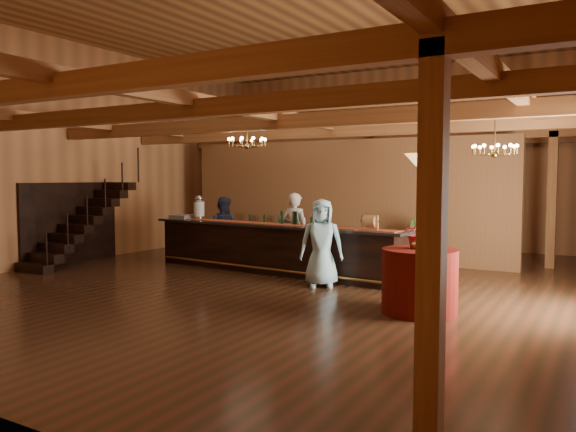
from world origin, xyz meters
The scene contains 27 objects.
floor centered at (0.00, 0.00, 0.00)m, with size 14.00×14.00×0.00m, color #462516.
ceiling centered at (0.00, 0.00, 5.50)m, with size 14.00×14.00×0.00m, color #A46E36.
wall_back centered at (0.00, 7.00, 2.75)m, with size 12.00×0.10×5.50m, color #C17D47.
wall_left centered at (-6.00, 0.00, 2.75)m, with size 0.10×14.00×5.50m, color #C17D47.
beam_grid centered at (0.00, 0.51, 3.24)m, with size 11.90×13.90×0.39m.
support_posts centered at (0.00, -0.50, 1.60)m, with size 9.20×10.20×3.20m.
partition_wall centered at (-0.50, 3.50, 1.55)m, with size 9.00×0.18×3.10m, color brown.
staircase centered at (-5.45, -0.74, 1.00)m, with size 1.00×2.80×2.00m.
backroom_boxes centered at (-0.29, 5.50, 0.53)m, with size 4.10×0.60×1.10m.
tasting_bar centered at (-0.83, 0.67, 0.55)m, with size 6.59×1.45×1.10m.
beverage_dispenser centered at (-3.11, 0.94, 1.38)m, with size 0.26×0.26×0.60m.
glass_rack_tray centered at (-3.58, 0.88, 1.14)m, with size 0.50×0.50×0.10m, color gray.
raffle_drum centered at (1.62, 0.38, 1.27)m, with size 0.34×0.24×0.30m.
bar_bottle_0 centered at (-0.62, 0.78, 1.24)m, with size 0.07×0.07×0.30m, color black.
bar_bottle_1 centered at (-0.30, 0.74, 1.24)m, with size 0.07×0.07×0.30m, color black.
bar_bottle_2 centered at (-0.22, 0.74, 1.24)m, with size 0.07×0.07×0.30m, color black.
backbar_shelf centered at (-1.90, 3.21, 0.40)m, with size 2.85×0.45×0.80m, color black.
round_table centered at (3.15, -1.35, 0.51)m, with size 1.17×1.17×1.01m, color #4A0F07.
chandelier_left centered at (-0.97, -0.08, 2.87)m, with size 0.80×0.80×0.48m.
chandelier_right centered at (3.82, 0.95, 2.65)m, with size 0.80×0.80×0.71m.
pendant_lamp centered at (3.15, -1.35, 2.40)m, with size 0.52×0.52×0.90m.
bartender centered at (-0.59, 1.30, 0.89)m, with size 0.65×0.43×1.78m, color silver.
staff_second centered at (-2.71, 1.38, 0.82)m, with size 0.80×0.62×1.64m, color #23263D.
guest centered at (0.87, -0.23, 0.86)m, with size 0.84×0.55×1.72m, color #9CCFDE.
floor_plant centered at (1.75, 2.84, 0.60)m, with size 0.66×0.53×1.20m, color #245D1D.
table_flowers centered at (3.09, -1.27, 1.25)m, with size 0.43×0.37×0.48m, color #BD283F.
table_vase centered at (3.10, -1.40, 1.15)m, with size 0.14×0.14×0.27m, color #A5803E.
Camera 1 is at (5.74, -9.91, 2.14)m, focal length 35.00 mm.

